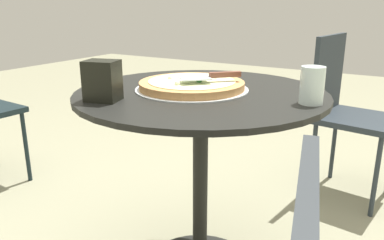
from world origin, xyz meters
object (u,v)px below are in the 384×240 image
object	(u,v)px
patio_table	(200,143)
drinking_cup	(312,85)
pizza_server	(211,76)
pizza_on_tray	(192,85)
napkin_dispenser	(102,81)
patio_chair_near	(345,105)

from	to	relation	value
patio_table	drinking_cup	distance (m)	0.44
pizza_server	drinking_cup	bearing A→B (deg)	-179.54
pizza_on_tray	patio_table	bearing A→B (deg)	177.77
pizza_server	patio_table	bearing A→B (deg)	21.01
pizza_on_tray	napkin_dispenser	size ratio (longest dim) A/B	3.18
pizza_on_tray	drinking_cup	distance (m)	0.40
patio_table	napkin_dispenser	distance (m)	0.41
pizza_server	napkin_dispenser	size ratio (longest dim) A/B	1.50
patio_table	patio_chair_near	distance (m)	1.04
pizza_on_tray	patio_chair_near	size ratio (longest dim) A/B	0.45
pizza_on_tray	patio_chair_near	world-z (taller)	patio_chair_near
pizza_server	drinking_cup	world-z (taller)	drinking_cup
drinking_cup	napkin_dispenser	xyz separation A→B (m)	(0.55, 0.29, 0.01)
pizza_on_tray	pizza_server	world-z (taller)	pizza_server
patio_table	napkin_dispenser	xyz separation A→B (m)	(0.19, 0.27, 0.25)
drinking_cup	pizza_server	bearing A→B (deg)	0.46
drinking_cup	patio_table	bearing A→B (deg)	2.32
pizza_server	drinking_cup	xyz separation A→B (m)	(-0.33, -0.00, 0.00)
patio_table	drinking_cup	xyz separation A→B (m)	(-0.37, -0.01, 0.24)
drinking_cup	napkin_dispenser	size ratio (longest dim) A/B	0.90
pizza_server	patio_chair_near	bearing A→B (deg)	-106.14
drinking_cup	napkin_dispenser	world-z (taller)	napkin_dispenser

